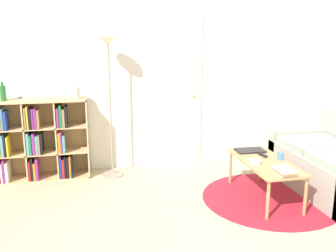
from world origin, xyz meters
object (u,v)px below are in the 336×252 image
coffee_table (265,165)px  vase_on_shelf (76,93)px  floor_lamp (109,68)px  laptop (250,150)px  bowl (255,162)px  cup (281,156)px  bottle_middle (3,93)px  bookshelf (37,141)px

coffee_table → vase_on_shelf: bearing=149.9°
floor_lamp → laptop: bearing=-23.4°
bowl → cup: bearing=11.3°
floor_lamp → laptop: (1.66, -0.71, -0.98)m
bottle_middle → coffee_table: bearing=-22.5°
bowl → floor_lamp: bearing=142.1°
laptop → bottle_middle: bearing=164.3°
bookshelf → floor_lamp: 1.33m
bowl → bottle_middle: 3.17m
bowl → vase_on_shelf: bearing=146.6°
bookshelf → cup: size_ratio=13.65×
floor_lamp → coffee_table: 2.25m
coffee_table → bowl: 0.19m
bookshelf → bowl: bookshelf is taller
laptop → cup: size_ratio=4.15×
cup → vase_on_shelf: (-2.28, 1.20, 0.64)m
coffee_table → cup: 0.21m
floor_lamp → cup: 2.36m
vase_on_shelf → floor_lamp: bearing=-13.5°
bowl → vase_on_shelf: 2.40m
bookshelf → laptop: (2.61, -0.82, -0.06)m
floor_lamp → cup: (1.86, -1.10, -0.95)m
coffee_table → vase_on_shelf: vase_on_shelf is taller
floor_lamp → cup: floor_lamp is taller
bottle_middle → vase_on_shelf: size_ratio=1.55×
laptop → cup: 0.44m
laptop → cup: cup is taller
floor_lamp → vase_on_shelf: (-0.43, 0.10, -0.31)m
vase_on_shelf → coffee_table: bearing=-30.1°
laptop → bottle_middle: bottle_middle is taller
laptop → bowl: bearing=-108.2°
coffee_table → cup: cup is taller
bowl → bottle_middle: bearing=155.3°
bowl → bottle_middle: size_ratio=0.50×
floor_lamp → bookshelf: bearing=173.8°
laptop → bowl: size_ratio=2.99×
bookshelf → bowl: (2.46, -1.28, -0.04)m
vase_on_shelf → cup: bearing=-27.8°
floor_lamp → cup: size_ratio=21.00×
bookshelf → coffee_table: (2.62, -1.21, -0.11)m
laptop → bowl: (-0.15, -0.46, 0.02)m
laptop → vase_on_shelf: vase_on_shelf is taller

